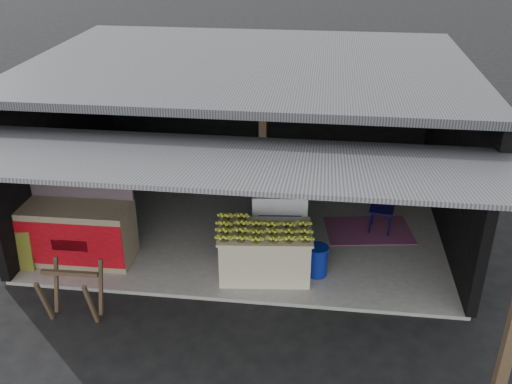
# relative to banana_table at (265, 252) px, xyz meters

# --- Properties ---
(ground) EXTENTS (80.00, 80.00, 0.00)m
(ground) POSITION_rel_banana_table_xyz_m (-0.47, -0.72, -0.46)
(ground) COLOR black
(ground) RESTS_ON ground
(concrete_slab) EXTENTS (7.00, 5.00, 0.06)m
(concrete_slab) POSITION_rel_banana_table_xyz_m (-0.47, 1.78, -0.43)
(concrete_slab) COLOR gray
(concrete_slab) RESTS_ON ground
(shophouse) EXTENTS (7.40, 7.29, 3.02)m
(shophouse) POSITION_rel_banana_table_xyz_m (-0.47, 2.10, 1.64)
(shophouse) COLOR black
(shophouse) RESTS_ON ground
(banana_table) EXTENTS (1.52, 1.03, 0.79)m
(banana_table) POSITION_rel_banana_table_xyz_m (0.00, 0.00, 0.00)
(banana_table) COLOR silver
(banana_table) RESTS_ON concrete_slab
(banana_pile) EXTENTS (1.40, 0.92, 0.16)m
(banana_pile) POSITION_rel_banana_table_xyz_m (0.00, 0.00, 0.47)
(banana_pile) COLOR yellow
(banana_pile) RESTS_ON banana_table
(white_crate) EXTENTS (0.96, 0.70, 1.00)m
(white_crate) POSITION_rel_banana_table_xyz_m (0.14, 0.96, 0.11)
(white_crate) COLOR white
(white_crate) RESTS_ON concrete_slab
(neighbor_stall) EXTENTS (1.73, 0.79, 1.77)m
(neighbor_stall) POSITION_rel_banana_table_xyz_m (-3.04, 0.08, 0.13)
(neighbor_stall) COLOR #998466
(neighbor_stall) RESTS_ON concrete_slab
(green_signboard) EXTENTS (0.53, 0.11, 0.80)m
(green_signboard) POSITION_rel_banana_table_xyz_m (-3.93, -0.34, 0.00)
(green_signboard) COLOR black
(green_signboard) RESTS_ON concrete_slab
(sawhorse) EXTENTS (0.81, 0.71, 0.80)m
(sawhorse) POSITION_rel_banana_table_xyz_m (-2.56, -1.34, 0.05)
(sawhorse) COLOR brown
(sawhorse) RESTS_ON ground
(water_barrel) EXTENTS (0.32, 0.32, 0.48)m
(water_barrel) POSITION_rel_banana_table_xyz_m (0.82, 0.08, -0.16)
(water_barrel) COLOR navy
(water_barrel) RESTS_ON concrete_slab
(plastic_chair) EXTENTS (0.47, 0.47, 0.87)m
(plastic_chair) POSITION_rel_banana_table_xyz_m (1.92, 1.68, 0.11)
(plastic_chair) COLOR #0B0933
(plastic_chair) RESTS_ON concrete_slab
(magenta_rug) EXTENTS (1.63, 1.21, 0.01)m
(magenta_rug) POSITION_rel_banana_table_xyz_m (1.70, 1.56, -0.39)
(magenta_rug) COLOR #791A5D
(magenta_rug) RESTS_ON concrete_slab
(picture_frames) EXTENTS (1.62, 0.04, 0.46)m
(picture_frames) POSITION_rel_banana_table_xyz_m (-0.64, 4.18, 1.47)
(picture_frames) COLOR black
(picture_frames) RESTS_ON shophouse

